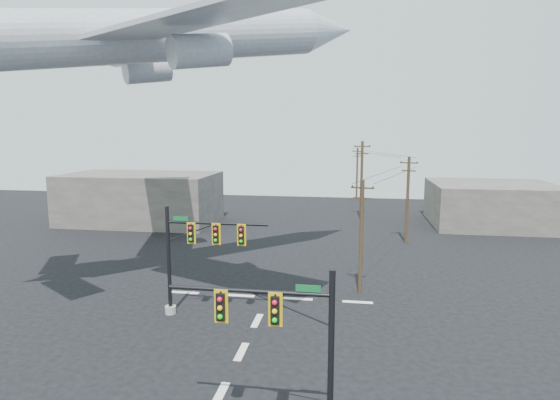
% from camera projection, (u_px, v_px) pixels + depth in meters
% --- Properties ---
extents(ground, '(120.00, 120.00, 0.00)m').
position_uv_depth(ground, '(220.00, 395.00, 20.26)').
color(ground, black).
rests_on(ground, ground).
extents(lane_markings, '(14.00, 21.20, 0.01)m').
position_uv_depth(lane_markings, '(247.00, 340.00, 25.46)').
color(lane_markings, white).
rests_on(lane_markings, ground).
extents(signal_mast_near, '(6.33, 0.72, 6.55)m').
position_uv_depth(signal_mast_near, '(295.00, 350.00, 16.89)').
color(signal_mast_near, gray).
rests_on(signal_mast_near, ground).
extents(signal_mast_far, '(6.52, 0.75, 6.80)m').
position_uv_depth(signal_mast_far, '(193.00, 255.00, 28.29)').
color(signal_mast_far, gray).
rests_on(signal_mast_far, ground).
extents(utility_pole_a, '(1.57, 0.52, 7.99)m').
position_uv_depth(utility_pole_a, '(361.00, 235.00, 32.09)').
color(utility_pole_a, '#41301C').
rests_on(utility_pole_a, ground).
extents(utility_pole_b, '(1.71, 0.60, 8.67)m').
position_uv_depth(utility_pole_b, '(407.00, 198.00, 46.50)').
color(utility_pole_b, '#41301C').
rests_on(utility_pole_b, ground).
extents(utility_pole_c, '(2.02, 0.34, 9.87)m').
position_uv_depth(utility_pole_c, '(362.00, 178.00, 59.20)').
color(utility_pole_c, '#41301C').
rests_on(utility_pole_c, ground).
extents(utility_pole_d, '(1.70, 0.60, 8.39)m').
position_uv_depth(utility_pole_d, '(357.00, 172.00, 75.62)').
color(utility_pole_d, '#41301C').
rests_on(utility_pole_d, ground).
extents(power_lines, '(6.32, 44.61, 0.90)m').
position_uv_depth(power_lines, '(374.00, 157.00, 52.77)').
color(power_lines, black).
extents(airliner, '(27.17, 25.59, 8.28)m').
position_uv_depth(airliner, '(173.00, 37.00, 31.79)').
color(airliner, silver).
extents(building_left, '(18.00, 10.00, 6.00)m').
position_uv_depth(building_left, '(141.00, 198.00, 57.03)').
color(building_left, slate).
rests_on(building_left, ground).
extents(building_right, '(14.00, 12.00, 5.00)m').
position_uv_depth(building_right, '(492.00, 204.00, 55.60)').
color(building_right, slate).
rests_on(building_right, ground).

